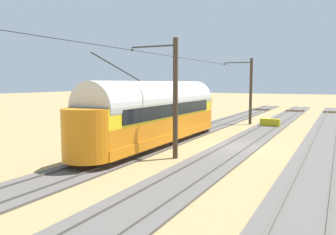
% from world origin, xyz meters
% --- Properties ---
extents(ground_plane, '(220.00, 220.00, 0.00)m').
position_xyz_m(ground_plane, '(0.00, 0.00, 0.00)').
color(ground_plane, '#937F51').
extents(track_streetcar_siding, '(2.80, 80.00, 0.18)m').
position_xyz_m(track_streetcar_siding, '(-5.01, -0.31, 0.05)').
color(track_streetcar_siding, '#56514C').
rests_on(track_streetcar_siding, ground).
extents(track_adjacent_siding, '(2.80, 80.00, 0.18)m').
position_xyz_m(track_adjacent_siding, '(0.00, -0.31, 0.05)').
color(track_adjacent_siding, '#56514C').
rests_on(track_adjacent_siding, ground).
extents(track_third_siding, '(2.80, 80.00, 0.18)m').
position_xyz_m(track_third_siding, '(5.01, -0.31, 0.05)').
color(track_third_siding, '#56514C').
rests_on(track_third_siding, ground).
extents(vintage_streetcar, '(2.65, 16.37, 5.52)m').
position_xyz_m(vintage_streetcar, '(5.01, 1.59, 2.26)').
color(vintage_streetcar, orange).
rests_on(vintage_streetcar, ground).
extents(catenary_pole_foreground, '(3.02, 0.28, 6.63)m').
position_xyz_m(catenary_pole_foreground, '(2.30, -12.78, 3.48)').
color(catenary_pole_foreground, '#423323').
rests_on(catenary_pole_foreground, ground).
extents(catenary_pole_mid_near, '(3.02, 0.28, 6.63)m').
position_xyz_m(catenary_pole_mid_near, '(2.30, 4.52, 3.48)').
color(catenary_pole_mid_near, '#423323').
rests_on(catenary_pole_mid_near, ground).
extents(overhead_wire_run, '(2.81, 38.60, 0.18)m').
position_xyz_m(overhead_wire_run, '(4.94, 3.76, 6.08)').
color(overhead_wire_run, black).
rests_on(overhead_wire_run, ground).
extents(track_end_bumper, '(1.80, 0.60, 0.80)m').
position_xyz_m(track_end_bumper, '(0.00, -11.48, 0.40)').
color(track_end_bumper, '#B2A519').
rests_on(track_end_bumper, ground).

